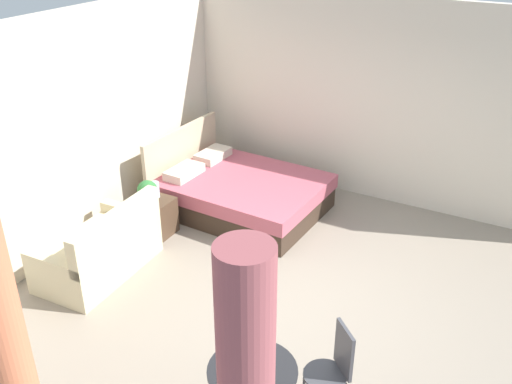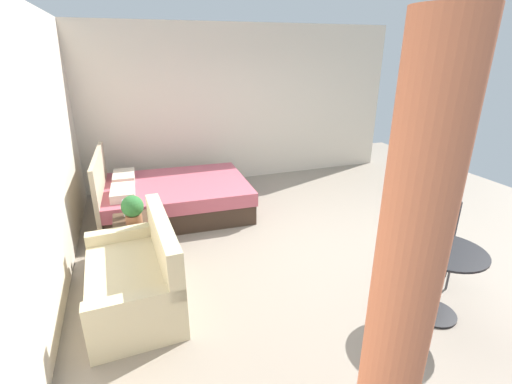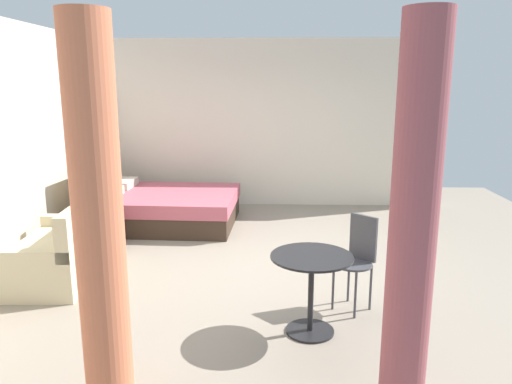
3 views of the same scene
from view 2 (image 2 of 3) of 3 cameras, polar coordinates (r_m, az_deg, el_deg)
name	(u,v)px [view 2 (image 2 of 3)]	position (r m, az deg, el deg)	size (l,w,h in m)	color
ground_plane	(312,243)	(5.08, 8.64, -7.79)	(8.91, 9.07, 0.02)	gray
wall_back	(35,161)	(4.08, -31.01, 4.15)	(8.91, 0.12, 2.88)	beige
wall_right	(243,105)	(7.24, -1.98, 13.35)	(0.12, 6.07, 2.88)	beige
bed	(172,197)	(5.92, -12.79, -0.70)	(1.74, 2.25, 1.04)	#38281E
couch	(137,278)	(3.97, -17.91, -12.53)	(1.47, 0.88, 0.89)	beige
nightstand	(134,238)	(4.85, -18.31, -6.71)	(0.51, 0.44, 0.50)	#473323
potted_plant	(133,208)	(4.57, -18.54, -2.42)	(0.26, 0.26, 0.34)	#935B3D
vase	(128,208)	(4.81, -19.23, -2.34)	(0.11, 0.11, 0.21)	silver
balcony_table	(442,270)	(3.93, 26.83, -10.74)	(0.71, 0.71, 0.71)	black
cafe_chair_near_window	(441,233)	(4.53, 26.75, -5.72)	(0.52, 0.52, 0.92)	#3F3F44
curtain_right	(403,297)	(2.02, 21.77, -14.87)	(0.32, 0.32, 2.58)	#D1704C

